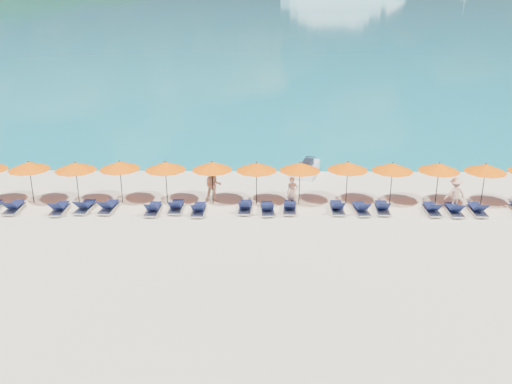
{
  "coord_description": "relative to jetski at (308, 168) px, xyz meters",
  "views": [
    {
      "loc": [
        0.33,
        -22.93,
        10.59
      ],
      "look_at": [
        0.0,
        3.0,
        1.2
      ],
      "focal_mm": 40.0,
      "sensor_mm": 36.0,
      "label": 1
    }
  ],
  "objects": [
    {
      "name": "lounger_16",
      "position": [
        6.75,
        -6.17,
        -0.14
      ],
      "size": [
        0.66,
        1.72,
        0.66
      ],
      "rotation": [
        0.0,
        0.0,
        -0.03
      ],
      "color": "silver",
      "rests_on": "ground"
    },
    {
      "name": "lounger_13",
      "position": [
        2.18,
        -6.08,
        -0.14
      ],
      "size": [
        0.78,
        1.75,
        0.66
      ],
      "rotation": [
        0.0,
        0.0,
        0.09
      ],
      "color": "silver",
      "rests_on": "ground"
    },
    {
      "name": "beachgoer_c",
      "position": [
        6.91,
        -5.52,
        0.45
      ],
      "size": [
        1.16,
        0.73,
        1.66
      ],
      "primitive_type": "imported",
      "rotation": [
        0.0,
        0.0,
        3.37
      ],
      "color": "#DEA37F",
      "rests_on": "ground"
    },
    {
      "name": "umbrella_11",
      "position": [
        8.47,
        -5.0,
        1.64
      ],
      "size": [
        2.1,
        2.1,
        2.28
      ],
      "color": "black",
      "rests_on": "ground"
    },
    {
      "name": "lounger_10",
      "position": [
        -2.46,
        -6.13,
        -0.14
      ],
      "size": [
        0.71,
        1.73,
        0.66
      ],
      "rotation": [
        0.0,
        0.0,
        0.05
      ],
      "color": "silver",
      "rests_on": "ground"
    },
    {
      "name": "umbrella_10",
      "position": [
        6.18,
        -4.89,
        1.64
      ],
      "size": [
        2.1,
        2.1,
        2.28
      ],
      "color": "black",
      "rests_on": "ground"
    },
    {
      "name": "lounger_8",
      "position": [
        -5.86,
        -6.28,
        -0.14
      ],
      "size": [
        0.66,
        1.72,
        0.66
      ],
      "rotation": [
        0.0,
        0.0,
        -0.03
      ],
      "color": "silver",
      "rests_on": "ground"
    },
    {
      "name": "lounger_3",
      "position": [
        -12.78,
        -6.23,
        -0.14
      ],
      "size": [
        0.64,
        1.71,
        0.66
      ],
      "rotation": [
        0.0,
        0.0,
        0.01
      ],
      "color": "silver",
      "rests_on": "ground"
    },
    {
      "name": "lounger_7",
      "position": [
        -7.02,
        -5.93,
        -0.14
      ],
      "size": [
        0.66,
        1.71,
        0.66
      ],
      "rotation": [
        0.0,
        0.0,
        -0.02
      ],
      "color": "silver",
      "rests_on": "ground"
    },
    {
      "name": "lounger_6",
      "position": [
        -8.11,
        -6.25,
        -0.14
      ],
      "size": [
        0.66,
        1.72,
        0.66
      ],
      "rotation": [
        0.0,
        0.0,
        -0.03
      ],
      "color": "silver",
      "rests_on": "ground"
    },
    {
      "name": "lounger_11",
      "position": [
        -1.35,
        -5.95,
        -0.14
      ],
      "size": [
        0.73,
        1.74,
        0.66
      ],
      "rotation": [
        0.0,
        0.0,
        -0.07
      ],
      "color": "silver",
      "rests_on": "ground"
    },
    {
      "name": "jetski",
      "position": [
        0.0,
        0.0,
        0.0
      ],
      "size": [
        1.61,
        2.74,
        0.92
      ],
      "rotation": [
        0.0,
        0.0,
        -0.27
      ],
      "color": "white",
      "rests_on": "ground"
    },
    {
      "name": "lounger_5",
      "position": [
        -10.39,
        -6.0,
        -0.14
      ],
      "size": [
        0.77,
        1.75,
        0.66
      ],
      "rotation": [
        0.0,
        0.0,
        -0.09
      ],
      "color": "silver",
      "rests_on": "ground"
    },
    {
      "name": "beachgoer_a",
      "position": [
        -1.2,
        -5.3,
        0.4
      ],
      "size": [
        0.61,
        0.44,
        1.57
      ],
      "primitive_type": "imported",
      "rotation": [
        0.0,
        0.0,
        0.13
      ],
      "color": "#DEA37F",
      "rests_on": "ground"
    },
    {
      "name": "lounger_9",
      "position": [
        -3.56,
        -5.94,
        -0.14
      ],
      "size": [
        0.71,
        1.73,
        0.66
      ],
      "rotation": [
        0.0,
        0.0,
        -0.06
      ],
      "color": "silver",
      "rests_on": "ground"
    },
    {
      "name": "umbrella_8",
      "position": [
        1.61,
        -4.76,
        1.64
      ],
      "size": [
        2.1,
        2.1,
        2.28
      ],
      "color": "black",
      "rests_on": "ground"
    },
    {
      "name": "umbrella_3",
      "position": [
        -9.98,
        -4.78,
        1.64
      ],
      "size": [
        2.1,
        2.1,
        2.28
      ],
      "color": "black",
      "rests_on": "ground"
    },
    {
      "name": "umbrella_7",
      "position": [
        -0.82,
        -4.88,
        1.64
      ],
      "size": [
        2.1,
        2.1,
        2.28
      ],
      "color": "black",
      "rests_on": "ground"
    },
    {
      "name": "umbrella_5",
      "position": [
        -5.27,
        -4.82,
        1.64
      ],
      "size": [
        2.1,
        2.1,
        2.28
      ],
      "color": "black",
      "rests_on": "ground"
    },
    {
      "name": "umbrella_1",
      "position": [
        -14.56,
        -4.92,
        1.64
      ],
      "size": [
        2.1,
        2.1,
        2.28
      ],
      "color": "black",
      "rests_on": "ground"
    },
    {
      "name": "lounger_15",
      "position": [
        5.67,
        -6.09,
        -0.14
      ],
      "size": [
        0.62,
        1.7,
        0.66
      ],
      "rotation": [
        0.0,
        0.0,
        0.0
      ],
      "color": "silver",
      "rests_on": "ground"
    },
    {
      "name": "lounger_4",
      "position": [
        -11.57,
        -5.98,
        -0.14
      ],
      "size": [
        0.79,
        1.75,
        0.66
      ],
      "rotation": [
        0.0,
        0.0,
        -0.1
      ],
      "color": "silver",
      "rests_on": "ground"
    },
    {
      "name": "lounger_17",
      "position": [
        7.91,
        -6.11,
        -0.14
      ],
      "size": [
        0.66,
        1.71,
        0.66
      ],
      "rotation": [
        0.0,
        0.0,
        -0.02
      ],
      "color": "silver",
      "rests_on": "ground"
    },
    {
      "name": "lounger_2",
      "position": [
        -15.1,
        -6.11,
        -0.14
      ],
      "size": [
        0.65,
        1.71,
        0.66
      ],
      "rotation": [
        0.0,
        0.0,
        0.02
      ],
      "color": "silver",
      "rests_on": "ground"
    },
    {
      "name": "umbrella_2",
      "position": [
        -12.17,
        -5.0,
        1.64
      ],
      "size": [
        2.1,
        2.1,
        2.28
      ],
      "color": "black",
      "rests_on": "ground"
    },
    {
      "name": "umbrella_9",
      "position": [
        3.85,
        -4.9,
        1.64
      ],
      "size": [
        2.1,
        2.1,
        2.28
      ],
      "color": "black",
      "rests_on": "ground"
    },
    {
      "name": "beachgoer_b",
      "position": [
        -5.26,
        -4.65,
        0.53
      ],
      "size": [
        0.94,
        0.61,
        1.81
      ],
      "primitive_type": "imported",
      "rotation": [
        0.0,
        0.0,
        0.13
      ],
      "color": "#DEA37F",
      "rests_on": "ground"
    },
    {
      "name": "umbrella_4",
      "position": [
        -7.63,
        -4.86,
        1.64
      ],
      "size": [
        2.1,
        2.1,
        2.28
      ],
      "color": "black",
      "rests_on": "ground"
    },
    {
      "name": "lounger_12",
      "position": [
        1.01,
        -5.95,
        -0.14
      ],
      "size": [
        0.62,
        1.7,
        0.66
      ],
      "rotation": [
        0.0,
        0.0,
        0.0
      ],
      "color": "silver",
      "rests_on": "ground"
    },
    {
      "name": "headland_small",
      "position": [
        -153.02,
        550.58,
        -35.38
      ],
      "size": [
        162.0,
        126.0,
        85.5
      ],
      "color": "black",
      "rests_on": "ground"
    },
    {
      "name": "ground",
      "position": [
        -3.02,
        -9.42,
        -0.38
      ],
      "size": [
        1400.0,
        1400.0,
        0.0
      ],
      "primitive_type": "plane",
      "color": "beige"
    },
    {
      "name": "umbrella_6",
      "position": [
        -3.01,
        -4.91,
        1.64
      ],
      "size": [
        2.1,
        2.1,
        2.28
      ],
      "color": "black",
      "rests_on": "ground"
    },
    {
      "name": "lounger_14",
      "position": [
        3.25,
        -5.95,
        -0.14
      ],
      "size": [
        0.72,
        1.73,
        0.66
      ],
      "rotation": [
        0.0,
        0.0,
        -0.06
      ],
      "color": "silver",
      "rests_on": "ground"
    }
  ]
}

